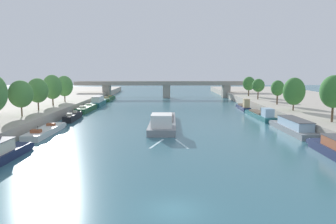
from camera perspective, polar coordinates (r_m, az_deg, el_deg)
The scene contains 23 objects.
ground_plane at distance 25.43m, azimuth 1.13°, elevation -17.16°, with size 400.00×400.00×0.00m, color #386B7A.
quay_left at distance 88.35m, azimuth -27.68°, elevation 0.48°, with size 36.00×170.00×2.12m, color #B7AD9E.
quay_right at distance 89.02m, azimuth 27.30°, elevation 0.55°, with size 36.00×170.00×2.12m, color #B7AD9E.
barge_midriver at distance 59.86m, azimuth -0.93°, elevation -1.73°, with size 5.23×22.75×3.27m.
wake_behind_barge at distance 46.22m, azimuth 0.21°, elevation -5.71°, with size 5.60×5.95×0.03m.
moored_boat_left_near at distance 56.89m, azimuth -21.11°, elevation -3.18°, with size 2.85×13.66×2.09m.
moored_boat_left_gap_after at distance 70.97m, azimuth -16.69°, elevation -0.79°, with size 2.09×10.31×2.45m.
moored_boat_left_upstream at distance 85.02m, azimuth -14.41°, elevation 0.61°, with size 2.88×13.40×2.40m.
moored_boat_left_midway at distance 98.33m, azimuth -12.40°, elevation 1.88°, with size 3.18×13.89×2.85m.
moored_boat_left_end at distance 114.43m, azimuth -10.62°, elevation 2.40°, with size 2.97×15.65×2.18m.
moored_boat_right_downstream at distance 58.54m, azimuth 21.55°, elevation -2.42°, with size 3.30×15.32×2.45m.
moored_boat_right_gap_after at distance 72.82m, azimuth 16.29°, elevation -0.48°, with size 2.94×15.15×2.78m.
moored_boat_right_midway at distance 87.52m, azimuth 13.40°, elevation 0.99°, with size 2.12×10.70×3.20m.
tree_left_distant at distance 63.87m, azimuth -24.90°, elevation 2.95°, with size 4.36×4.36×6.65m.
tree_left_by_lamp at distance 72.38m, azimuth -22.35°, elevation 3.59°, with size 4.42×4.42×6.80m.
tree_left_end_of_row at distance 80.97m, azimuth -20.05°, elevation 4.24°, with size 4.51×4.51×7.37m.
tree_left_third at distance 89.66m, azimuth -18.10°, elevation 4.44°, with size 4.49×4.49×6.96m.
tree_right_past_mid at distance 58.37m, azimuth 27.59°, elevation 3.26°, with size 4.32×4.32×7.68m.
tree_right_midway at distance 71.62m, azimuth 21.66°, elevation 3.47°, with size 4.47×4.47×6.93m.
tree_right_far at distance 82.82m, azimuth 19.07°, elevation 4.07°, with size 3.22×3.22×5.97m.
tree_right_end_of_row at distance 95.85m, azimuth 15.89°, elevation 4.61°, with size 3.55×3.55×5.94m.
tree_right_third at distance 107.40m, azimuth 14.31°, elevation 4.96°, with size 3.94×3.94×6.31m.
bridge_far at distance 122.27m, azimuth -0.27°, elevation 4.51°, with size 69.87×4.40×6.28m.
Camera 1 is at (-0.73, -23.09, 10.64)m, focal length 33.99 mm.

